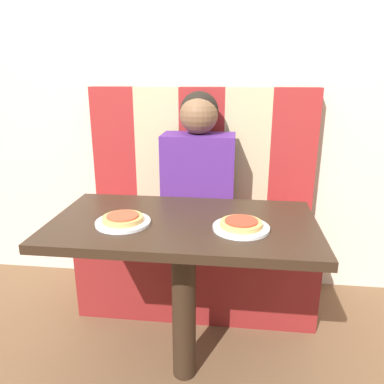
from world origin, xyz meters
The scene contains 10 objects.
ground_plane centered at (0.00, 0.00, 0.00)m, with size 12.00×12.00×0.00m, color brown.
wall_back centered at (0.00, 0.85, 1.30)m, with size 7.00×0.05×2.60m.
booth_seat centered at (0.00, 0.57, 0.24)m, with size 1.25×0.47×0.48m.
booth_backrest centered at (0.00, 0.76, 0.84)m, with size 1.25×0.08×0.71m.
dining_table centered at (0.00, 0.00, 0.61)m, with size 1.02×0.56×0.72m.
person centered at (0.00, 0.57, 0.82)m, with size 0.37×0.23×0.70m.
plate_left centered at (-0.22, -0.06, 0.73)m, with size 0.21×0.21×0.01m.
plate_right centered at (0.22, -0.06, 0.73)m, with size 0.21×0.21×0.01m.
pizza_left centered at (-0.22, -0.06, 0.75)m, with size 0.15×0.15×0.02m.
pizza_right centered at (0.22, -0.06, 0.75)m, with size 0.15×0.15×0.02m.
Camera 1 is at (0.19, -1.32, 1.26)m, focal length 35.00 mm.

